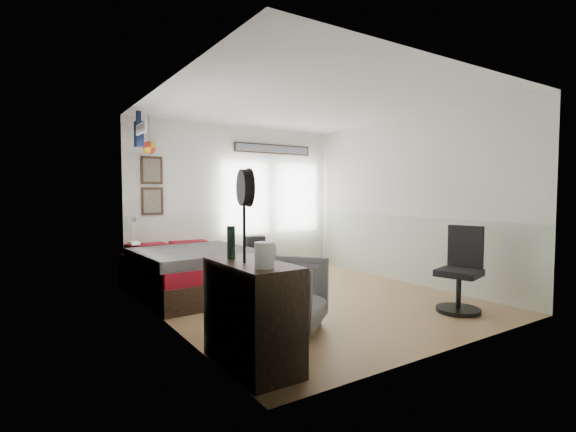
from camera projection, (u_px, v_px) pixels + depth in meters
name	position (u px, v px, depth m)	size (l,w,h in m)	color
ground_plane	(310.00, 299.00, 5.83)	(4.00, 4.50, 0.01)	#A37F52
room_shell	(298.00, 184.00, 5.86)	(4.02, 4.52, 2.71)	silver
wall_decor	(184.00, 155.00, 6.75)	(3.55, 1.32, 1.44)	#3F2E20
bed	(189.00, 271.00, 6.14)	(1.61, 2.18, 0.68)	black
dresser	(252.00, 314.00, 3.57)	(0.48, 1.00, 0.90)	black
armchair	(284.00, 294.00, 4.53)	(0.83, 0.85, 0.77)	slate
nightstand	(254.00, 261.00, 7.48)	(0.51, 0.41, 0.51)	black
task_chair	(461.00, 277.00, 5.22)	(0.58, 0.58, 1.07)	black
kettle	(264.00, 255.00, 3.26)	(0.18, 0.15, 0.21)	silver
bottle	(231.00, 242.00, 3.72)	(0.07, 0.07, 0.30)	black
stand_fan	(245.00, 189.00, 3.48)	(0.15, 0.32, 0.80)	black
black_bag	(254.00, 242.00, 7.46)	(0.34, 0.22, 0.20)	black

